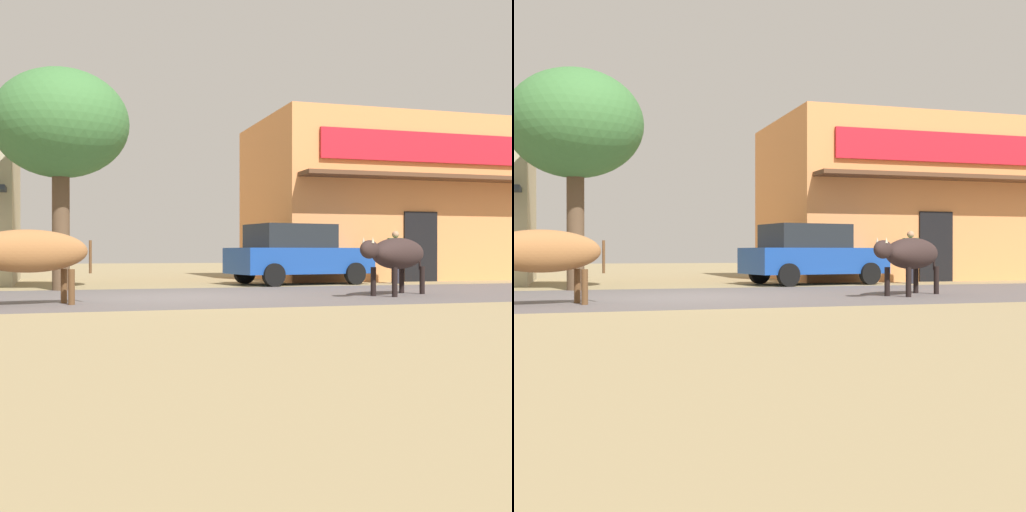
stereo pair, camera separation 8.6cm
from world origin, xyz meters
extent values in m
plane|color=#948058|center=(0.00, 0.00, 0.00)|extent=(80.00, 80.00, 0.00)
cube|color=#5B5453|center=(0.00, 0.00, 0.00)|extent=(72.00, 6.19, 0.00)
cube|color=#E58F51|center=(8.43, 7.79, 2.59)|extent=(8.43, 5.66, 5.18)
cube|color=red|center=(8.43, 4.90, 4.04)|extent=(6.75, 0.10, 0.90)
cube|color=brown|center=(8.43, 4.51, 3.11)|extent=(8.09, 0.90, 0.12)
cube|color=black|center=(8.31, 4.93, 1.05)|extent=(1.10, 0.06, 2.10)
cylinder|color=brown|center=(-2.15, 3.07, 1.43)|extent=(0.40, 0.40, 2.85)
ellipsoid|color=#3D743A|center=(-2.15, 3.07, 3.88)|extent=(3.15, 3.15, 2.52)
cube|color=#1A449B|center=(4.18, 4.28, 0.65)|extent=(4.06, 2.36, 0.70)
cube|color=#1E2328|center=(3.90, 4.23, 1.32)|extent=(2.34, 1.94, 0.64)
cylinder|color=black|center=(5.26, 5.35, 0.30)|extent=(0.62, 0.28, 0.60)
cylinder|color=black|center=(5.55, 3.61, 0.30)|extent=(0.62, 0.28, 0.60)
cylinder|color=black|center=(2.81, 4.94, 0.30)|extent=(0.62, 0.28, 0.60)
cylinder|color=black|center=(3.10, 3.21, 0.30)|extent=(0.62, 0.28, 0.60)
ellipsoid|color=#9B6539|center=(-2.74, -1.56, 0.91)|extent=(2.09, 1.12, 0.72)
cylinder|color=brown|center=(-2.06, -1.60, 0.30)|extent=(0.11, 0.11, 0.60)
cylinder|color=brown|center=(-2.18, -1.18, 0.30)|extent=(0.11, 0.11, 0.60)
cylinder|color=brown|center=(-1.73, -1.28, 0.81)|extent=(0.05, 0.05, 0.58)
ellipsoid|color=#302220|center=(4.50, -0.79, 0.86)|extent=(1.97, 1.66, 0.64)
ellipsoid|color=#302220|center=(3.50, -1.48, 0.94)|extent=(0.62, 0.55, 0.36)
cone|color=beige|center=(3.52, -1.60, 1.12)|extent=(0.06, 0.06, 0.12)
cone|color=beige|center=(3.40, -1.43, 1.12)|extent=(0.06, 0.06, 0.12)
cylinder|color=black|center=(4.12, -1.34, 0.29)|extent=(0.11, 0.11, 0.59)
cylinder|color=black|center=(3.85, -0.95, 0.29)|extent=(0.11, 0.11, 0.59)
cylinder|color=black|center=(5.15, -0.62, 0.29)|extent=(0.11, 0.11, 0.59)
cylinder|color=black|center=(4.88, -0.23, 0.29)|extent=(0.11, 0.11, 0.59)
cylinder|color=black|center=(5.33, -0.20, 0.76)|extent=(0.05, 0.05, 0.52)
cylinder|color=#262633|center=(6.95, 4.05, 0.37)|extent=(0.14, 0.14, 0.75)
cylinder|color=#262633|center=(6.95, 3.87, 0.37)|extent=(0.14, 0.14, 0.75)
cube|color=#33723F|center=(6.95, 3.96, 1.02)|extent=(0.45, 0.34, 0.53)
sphere|color=tan|center=(6.95, 3.96, 1.38)|extent=(0.20, 0.20, 0.20)
cylinder|color=#33723F|center=(6.95, 4.22, 1.04)|extent=(0.09, 0.09, 0.48)
cylinder|color=#33723F|center=(6.95, 3.70, 1.04)|extent=(0.09, 0.09, 0.48)
camera|label=1|loc=(-2.45, -13.72, 0.90)|focal=48.93mm
camera|label=2|loc=(-2.36, -13.75, 0.90)|focal=48.93mm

